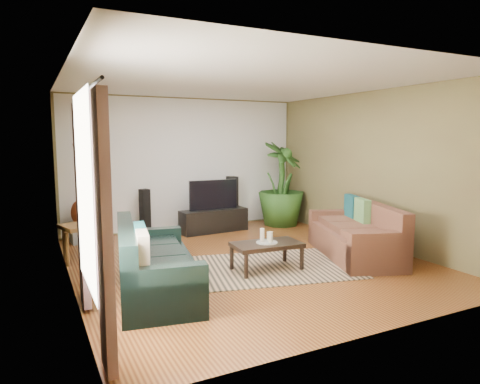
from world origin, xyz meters
TOP-DOWN VIEW (x-y plane):
  - floor at (0.00, 0.00)m, footprint 5.50×5.50m
  - ceiling at (0.00, 0.00)m, footprint 5.50×5.50m
  - wall_back at (0.00, 2.75)m, footprint 5.00×0.00m
  - wall_front at (0.00, -2.75)m, footprint 5.00×0.00m
  - wall_left at (-2.50, 0.00)m, footprint 0.00×5.50m
  - wall_right at (2.50, 0.00)m, footprint 0.00×5.50m
  - backwall_panel at (0.00, 2.74)m, footprint 4.90×0.00m
  - window_pane at (-2.48, -1.60)m, footprint 0.00×1.80m
  - curtain_near at (-2.43, -2.35)m, footprint 0.08×0.35m
  - curtain_far at (-2.43, -0.85)m, footprint 0.08×0.35m
  - curtain_rod at (-2.43, -1.60)m, footprint 0.03×1.90m
  - sofa_left at (-1.58, -0.68)m, footprint 1.22×2.16m
  - sofa_right at (1.66, -0.53)m, footprint 1.49×2.17m
  - area_rug at (0.22, -0.45)m, footprint 2.63×2.12m
  - coffee_table at (0.07, -0.53)m, footprint 1.01×0.59m
  - candle_tray at (0.07, -0.53)m, footprint 0.30×0.30m
  - candle_tall at (0.01, -0.50)m, footprint 0.06×0.06m
  - candle_mid at (0.11, -0.57)m, footprint 0.06×0.06m
  - candle_short at (0.14, -0.47)m, footprint 0.06×0.06m
  - tv_stand at (0.37, 2.13)m, footprint 1.39×0.50m
  - television at (0.37, 2.15)m, footprint 1.00×0.05m
  - speaker_left at (-0.93, 2.50)m, footprint 0.20×0.21m
  - speaker_right at (0.96, 2.50)m, footprint 0.20×0.22m
  - potted_plant at (1.95, 2.12)m, footprint 1.40×1.40m
  - plant_pot at (1.95, 2.12)m, footprint 0.33×0.33m
  - pedestal at (-2.12, 2.38)m, footprint 0.41×0.41m
  - vase at (-2.12, 2.38)m, footprint 0.34×0.34m
  - side_table at (-2.25, 1.17)m, footprint 0.67×0.67m

SIDE VIEW (x-z plane):
  - floor at x=0.00m, z-range 0.00..0.00m
  - area_rug at x=0.22m, z-range 0.00..0.01m
  - plant_pot at x=1.95m, z-range 0.00..0.26m
  - pedestal at x=-2.12m, z-range 0.00..0.37m
  - coffee_table at x=0.07m, z-range 0.00..0.40m
  - tv_stand at x=0.37m, z-range 0.00..0.46m
  - side_table at x=-2.25m, z-range 0.00..0.57m
  - candle_tray at x=0.07m, z-range 0.40..0.41m
  - sofa_left at x=-1.58m, z-range 0.00..0.85m
  - sofa_right at x=1.66m, z-range 0.00..0.85m
  - speaker_left at x=-0.93m, z-range 0.00..0.90m
  - candle_short at x=0.14m, z-range 0.41..0.54m
  - candle_mid at x=0.11m, z-range 0.41..0.56m
  - candle_tall at x=0.01m, z-range 0.41..0.61m
  - speaker_right at x=0.96m, z-range 0.00..1.07m
  - vase at x=-2.12m, z-range 0.31..0.78m
  - television at x=0.37m, z-range 0.46..1.05m
  - potted_plant at x=1.95m, z-range 0.00..1.80m
  - curtain_near at x=-2.43m, z-range 0.05..2.25m
  - curtain_far at x=-2.43m, z-range 0.05..2.25m
  - wall_left at x=-2.50m, z-range -1.40..4.10m
  - wall_right at x=2.50m, z-range -1.40..4.10m
  - wall_back at x=0.00m, z-range -1.15..3.85m
  - wall_front at x=0.00m, z-range -1.15..3.85m
  - backwall_panel at x=0.00m, z-range -1.10..3.80m
  - window_pane at x=-2.48m, z-range 0.50..2.30m
  - curtain_rod at x=-2.43m, z-range 2.28..2.31m
  - ceiling at x=0.00m, z-range 2.70..2.70m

